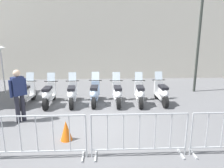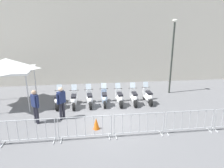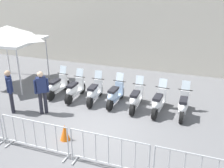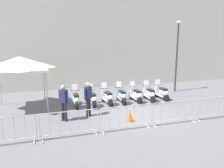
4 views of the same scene
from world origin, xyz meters
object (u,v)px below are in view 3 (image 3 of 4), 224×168
at_px(motorcycle_4, 136,99).
at_px(canopy_tent, 8,34).
at_px(motorcycle_6, 183,105).
at_px(officer_near_row_end, 42,90).
at_px(motorcycle_2, 94,92).
at_px(barrier_segment_2, 35,136).
at_px(motorcycle_0, 57,86).
at_px(officer_mid_plaza, 10,89).
at_px(motorcycle_1, 75,90).
at_px(motorcycle_3, 115,95).
at_px(traffic_cone, 65,132).
at_px(barrier_segment_3, 108,153).
at_px(motorcycle_5, 158,102).

height_order(motorcycle_4, canopy_tent, canopy_tent).
bearing_deg(motorcycle_6, officer_near_row_end, -166.24).
distance_m(motorcycle_2, barrier_segment_2, 3.79).
relative_size(motorcycle_0, officer_mid_plaza, 1.00).
xyz_separation_m(motorcycle_1, motorcycle_3, (1.84, -0.04, 0.00)).
bearing_deg(officer_near_row_end, traffic_cone, -41.87).
distance_m(motorcycle_3, canopy_tent, 6.00).
bearing_deg(motorcycle_0, officer_mid_plaza, -116.15).
relative_size(motorcycle_3, barrier_segment_2, 0.77).
xyz_separation_m(motorcycle_4, officer_mid_plaza, (-4.62, -1.59, 0.53)).
bearing_deg(barrier_segment_3, motorcycle_4, 89.78).
bearing_deg(barrier_segment_2, motorcycle_1, 96.15).
bearing_deg(motorcycle_3, barrier_segment_3, -77.02).
relative_size(motorcycle_2, motorcycle_4, 1.00).
bearing_deg(motorcycle_4, traffic_cone, -122.66).
bearing_deg(motorcycle_2, motorcycle_6, -3.65).
bearing_deg(motorcycle_5, motorcycle_4, 174.91).
distance_m(motorcycle_0, motorcycle_6, 5.51).
distance_m(motorcycle_0, barrier_segment_3, 5.49).
xyz_separation_m(motorcycle_2, officer_near_row_end, (-1.56, -1.51, 0.53)).
relative_size(barrier_segment_2, canopy_tent, 0.77).
distance_m(motorcycle_6, barrier_segment_2, 5.46).
height_order(motorcycle_0, motorcycle_3, same).
bearing_deg(motorcycle_6, barrier_segment_3, -116.70).
xyz_separation_m(motorcycle_2, canopy_tent, (-4.64, 0.99, 2.06)).
bearing_deg(officer_mid_plaza, motorcycle_4, 19.06).
distance_m(barrier_segment_2, canopy_tent, 6.59).
bearing_deg(barrier_segment_2, officer_near_row_end, 114.91).
bearing_deg(motorcycle_3, officer_mid_plaza, -154.72).
bearing_deg(barrier_segment_3, canopy_tent, 142.77).
xyz_separation_m(motorcycle_4, motorcycle_5, (0.91, -0.08, 0.00)).
bearing_deg(motorcycle_1, motorcycle_5, -4.26).
bearing_deg(motorcycle_1, officer_near_row_end, -112.25).
height_order(motorcycle_0, motorcycle_6, same).
relative_size(motorcycle_3, officer_mid_plaza, 1.00).
relative_size(officer_mid_plaza, canopy_tent, 0.59).
distance_m(officer_mid_plaza, canopy_tent, 3.65).
bearing_deg(officer_mid_plaza, motorcycle_6, 13.26).
xyz_separation_m(motorcycle_4, canopy_tent, (-6.46, 1.15, 2.06)).
height_order(motorcycle_5, canopy_tent, canopy_tent).
bearing_deg(motorcycle_2, motorcycle_0, 174.14).
bearing_deg(motorcycle_2, motorcycle_3, -0.41).
bearing_deg(motorcycle_5, motorcycle_0, 174.64).
relative_size(motorcycle_4, motorcycle_5, 1.00).
distance_m(motorcycle_2, officer_mid_plaza, 3.34).
relative_size(motorcycle_0, motorcycle_6, 1.00).
bearing_deg(motorcycle_4, barrier_segment_2, -123.12).
xyz_separation_m(barrier_segment_2, traffic_cone, (0.56, 0.81, -0.25)).
bearing_deg(canopy_tent, traffic_cone, -40.03).
height_order(motorcycle_0, barrier_segment_3, motorcycle_0).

